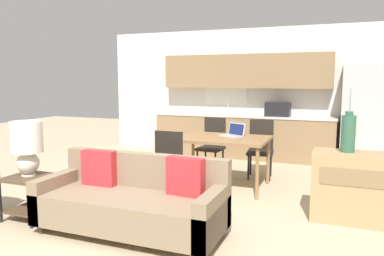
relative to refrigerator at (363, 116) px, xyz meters
The scene contains 14 objects.
ground_plane 4.89m from the refrigerator, 118.61° to the right, with size 20.00×20.00×0.00m, color tan.
wall_back 2.37m from the refrigerator, 169.60° to the left, with size 6.40×0.07×2.70m.
kitchen_counter 2.29m from the refrigerator, behind, with size 3.73×0.65×2.15m.
refrigerator is the anchor object (origin of this frame).
dining_table 3.02m from the refrigerator, 132.84° to the right, with size 1.38×0.96×0.76m.
couch 4.87m from the refrigerator, 120.08° to the right, with size 1.98×0.80×0.83m.
side_table 5.73m from the refrigerator, 131.17° to the right, with size 0.49×0.49×0.51m.
table_lamp 5.70m from the refrigerator, 131.62° to the right, with size 0.36×0.36×0.64m.
credenza 3.08m from the refrigerator, 94.51° to the right, with size 0.90×0.43×0.81m.
vase 3.03m from the refrigerator, 96.06° to the right, with size 0.15×0.15×0.46m.
dining_chair_far_right 2.18m from the refrigerator, 139.18° to the right, with size 0.47×0.47×0.95m.
dining_chair_far_left 2.86m from the refrigerator, 151.36° to the right, with size 0.46×0.46×0.95m.
dining_chair_near_left 3.94m from the refrigerator, 129.48° to the right, with size 0.43×0.43×0.95m.
laptop 2.79m from the refrigerator, 133.44° to the right, with size 0.40×0.38×0.20m.
Camera 1 is at (1.86, -3.33, 1.62)m, focal length 35.00 mm.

